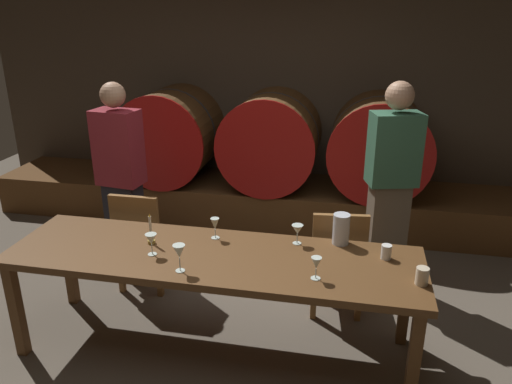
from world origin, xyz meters
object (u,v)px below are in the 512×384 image
candle_center (151,235)px  wine_glass_right (297,230)px  chair_right (337,257)px  cup_right (422,276)px  guest_left (121,177)px  wine_glass_far_right (316,264)px  chair_left (142,236)px  wine_glass_left (179,252)px  wine_glass_far_left (151,240)px  wine_barrel_right (379,145)px  wine_glass_center (215,225)px  wine_barrel_center (271,140)px  pitcher (341,229)px  guest_right (390,188)px  wine_barrel_left (172,134)px  cup_left (386,252)px  dining_table (213,263)px

candle_center → wine_glass_right: 1.00m
chair_right → cup_right: size_ratio=8.24×
guest_left → candle_center: (0.66, -0.93, -0.06)m
candle_center → guest_left: bearing=125.5°
guest_left → wine_glass_far_right: 2.15m
chair_left → wine_glass_left: size_ratio=4.96×
wine_glass_far_left → wine_barrel_right: bearing=57.9°
guest_left → cup_right: bearing=162.8°
wine_glass_center → cup_right: (1.35, -0.35, -0.05)m
wine_barrel_center → pitcher: size_ratio=4.74×
wine_glass_left → guest_right: bearing=45.7°
wine_barrel_right → chair_right: wine_barrel_right is taller
chair_left → pitcher: size_ratio=4.11×
wine_glass_right → pitcher: bearing=12.5°
wine_barrel_right → wine_glass_center: (-1.16, -2.06, -0.08)m
wine_barrel_center → cup_right: 2.74m
chair_left → wine_glass_right: (1.33, -0.38, 0.35)m
chair_left → wine_glass_right: 1.42m
cup_right → chair_left: bearing=160.2°
wine_glass_center → wine_glass_left: bearing=-100.0°
guest_left → pitcher: (1.93, -0.66, -0.02)m
wine_barrel_left → wine_glass_right: size_ratio=7.31×
wine_barrel_left → cup_left: bearing=-43.4°
wine_barrel_center → cup_left: size_ratio=10.66×
chair_left → chair_right: same height
wine_glass_far_left → wine_glass_right: (0.91, 0.35, -0.01)m
dining_table → cup_right: 1.32m
wine_barrel_center → cup_right: wine_barrel_center is taller
wine_barrel_left → wine_glass_far_right: 3.07m
wine_glass_far_right → wine_barrel_right: bearing=80.4°
wine_barrel_center → wine_glass_far_left: (-0.38, -2.38, -0.07)m
wine_glass_center → dining_table: bearing=-78.9°
wine_glass_right → cup_right: wine_glass_right is taller
cup_left → wine_barrel_center: bearing=117.8°
chair_left → guest_right: guest_right is taller
wine_glass_center → cup_right: size_ratio=1.41×
wine_glass_left → wine_glass_center: (0.09, 0.49, -0.03)m
guest_right → wine_glass_left: bearing=30.3°
wine_barrel_right → pitcher: size_ratio=4.74×
wine_glass_far_left → cup_right: 1.69m
dining_table → pitcher: pitcher is taller
wine_barrel_center → chair_right: 1.92m
dining_table → guest_right: (1.17, 1.08, 0.23)m
wine_barrel_center → guest_right: size_ratio=0.58×
wine_barrel_left → dining_table: bearing=-63.8°
dining_table → guest_left: bearing=138.3°
pitcher → cup_right: pitcher is taller
wine_barrel_left → wine_barrel_center: 1.12m
wine_barrel_center → chair_left: wine_barrel_center is taller
chair_right → wine_glass_center: size_ratio=5.85×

